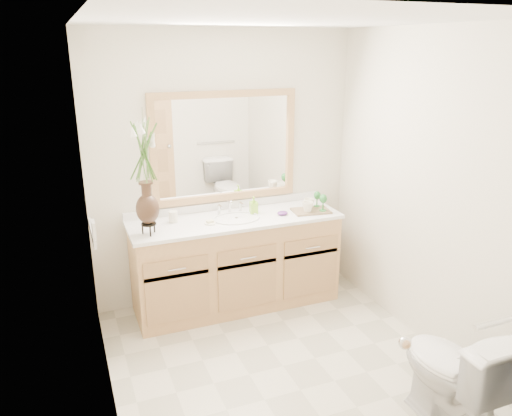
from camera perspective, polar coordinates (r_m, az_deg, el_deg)
name	(u,v)px	position (r m, az deg, el deg)	size (l,w,h in m)	color
floor	(283,366)	(3.87, 3.10, -17.60)	(2.60, 2.60, 0.00)	beige
ceiling	(290,19)	(3.14, 3.89, 20.72)	(2.40, 2.60, 0.02)	white
wall_back	(225,169)	(4.48, -3.61, 4.46)	(2.40, 0.02, 2.40)	white
wall_front	(413,301)	(2.30, 17.48, -10.15)	(2.40, 0.02, 2.40)	white
wall_left	(98,237)	(3.03, -17.61, -3.16)	(0.02, 2.60, 2.40)	white
wall_right	(432,193)	(3.95, 19.42, 1.59)	(0.02, 2.60, 2.40)	white
vanity	(236,263)	(4.48, -2.26, -6.34)	(1.80, 0.55, 0.80)	tan
counter	(236,220)	(4.33, -2.33, -1.33)	(1.84, 0.57, 0.03)	white
sink	(236,224)	(4.32, -2.24, -1.89)	(0.38, 0.34, 0.23)	white
mirror	(225,147)	(4.41, -3.58, 6.98)	(1.32, 0.04, 0.97)	white
switch_plate	(94,229)	(3.83, -18.07, -2.29)	(0.02, 0.12, 0.12)	white
door	(348,354)	(2.25, 10.53, -16.11)	(0.80, 0.03, 2.00)	tan
toilet	(453,375)	(3.38, 21.64, -17.30)	(0.42, 0.75, 0.74)	white
flower_vase	(144,160)	(3.87, -12.67, 5.41)	(0.22, 0.22, 0.89)	black
tumbler	(173,217)	(4.26, -9.45, -0.99)	(0.07, 0.07, 0.10)	white
soap_dish	(210,223)	(4.19, -5.28, -1.69)	(0.10, 0.10, 0.03)	white
soap_bottle	(254,206)	(4.42, -0.27, 0.26)	(0.06, 0.06, 0.14)	#8FD331
purple_dish	(283,213)	(4.40, 3.05, -0.57)	(0.10, 0.08, 0.03)	#5E297C
tray	(311,211)	(4.50, 6.30, -0.32)	(0.33, 0.22, 0.02)	olive
mug_left	(308,206)	(4.43, 5.93, 0.18)	(0.10, 0.09, 0.10)	white
mug_right	(309,203)	(4.53, 6.08, 0.56)	(0.10, 0.09, 0.10)	white
goblet_front	(323,200)	(4.46, 7.69, 0.95)	(0.07, 0.07, 0.15)	#297C32
goblet_back	(317,196)	(4.59, 7.00, 1.35)	(0.06, 0.06, 0.14)	#297C32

